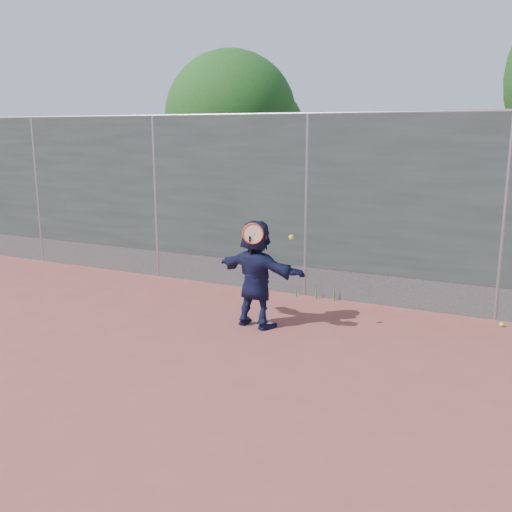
% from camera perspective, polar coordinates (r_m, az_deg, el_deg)
% --- Properties ---
extents(ground, '(80.00, 80.00, 0.00)m').
position_cam_1_polar(ground, '(6.78, -5.97, -11.39)').
color(ground, '#9E4C42').
rests_on(ground, ground).
extents(player, '(1.48, 0.71, 1.53)m').
position_cam_1_polar(player, '(8.00, 0.00, -1.79)').
color(player, '#16193E').
rests_on(player, ground).
extents(ball_ground, '(0.07, 0.07, 0.07)m').
position_cam_1_polar(ball_ground, '(8.88, 23.34, -6.32)').
color(ball_ground, '#B7E532').
rests_on(ball_ground, ground).
extents(fence, '(20.00, 0.06, 3.03)m').
position_cam_1_polar(fence, '(9.43, 5.06, 5.37)').
color(fence, '#38423D').
rests_on(fence, ground).
extents(swing_action, '(0.72, 0.15, 0.51)m').
position_cam_1_polar(swing_action, '(7.66, 0.06, 2.09)').
color(swing_action, '#F24116').
rests_on(swing_action, ground).
extents(tree_left, '(3.15, 3.00, 4.53)m').
position_cam_1_polar(tree_left, '(13.32, -1.81, 13.31)').
color(tree_left, '#382314').
rests_on(tree_left, ground).
extents(weed_clump, '(0.68, 0.07, 0.30)m').
position_cam_1_polar(weed_clump, '(9.51, 6.31, -3.51)').
color(weed_clump, '#387226').
rests_on(weed_clump, ground).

